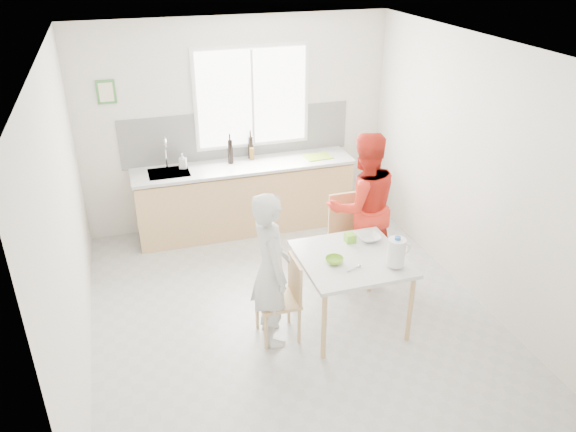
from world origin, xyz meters
name	(u,v)px	position (x,y,z in m)	size (l,w,h in m)	color
ground	(290,311)	(0.00, 0.00, 0.00)	(4.50, 4.50, 0.00)	#B7B7B2
room_shell	(290,165)	(0.00, 0.00, 1.64)	(4.50, 4.50, 4.50)	silver
window	(252,97)	(0.20, 2.23, 1.70)	(1.50, 0.06, 1.30)	white
backsplash	(238,134)	(0.00, 2.24, 1.23)	(3.00, 0.02, 0.65)	white
picture_frame	(106,92)	(-1.55, 2.23, 1.90)	(0.22, 0.03, 0.28)	#3F823B
kitchen_counter	(245,200)	(0.00, 1.95, 0.42)	(2.84, 0.64, 1.37)	#DDB277
dining_table	(351,264)	(0.52, -0.35, 0.69)	(1.00, 1.00, 0.77)	silver
chair_left	(284,295)	(-0.17, -0.35, 0.46)	(0.39, 0.39, 0.84)	#DDB277
chair_far	(350,233)	(0.87, 0.48, 0.54)	(0.46, 0.46, 0.99)	#DDB277
person_white	(271,270)	(-0.29, -0.35, 0.78)	(0.57, 0.37, 1.55)	silver
person_red	(363,207)	(0.99, 0.47, 0.86)	(0.83, 0.65, 1.72)	red
bowl_green	(334,260)	(0.32, -0.40, 0.79)	(0.17, 0.17, 0.05)	#7CBD2B
bowl_white	(369,238)	(0.82, -0.10, 0.80)	(0.22, 0.22, 0.05)	silver
milk_jug	(397,252)	(0.84, -0.63, 0.93)	(0.23, 0.17, 0.29)	white
green_box	(350,238)	(0.62, -0.07, 0.81)	(0.10, 0.10, 0.09)	#76C92E
spoon	(353,269)	(0.44, -0.57, 0.78)	(0.01, 0.01, 0.16)	#A5A5AA
cutting_board	(318,157)	(0.99, 1.90, 0.93)	(0.35, 0.25, 0.01)	#97C22C
wine_bottle_a	(230,151)	(-0.15, 2.04, 1.08)	(0.07, 0.07, 0.32)	black
wine_bottle_b	(251,147)	(0.14, 2.13, 1.07)	(0.07, 0.07, 0.30)	black
jar_amber	(252,154)	(0.14, 2.08, 1.00)	(0.06, 0.06, 0.16)	brown
soap_bottle	(183,161)	(-0.76, 2.05, 1.02)	(0.09, 0.09, 0.19)	#999999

